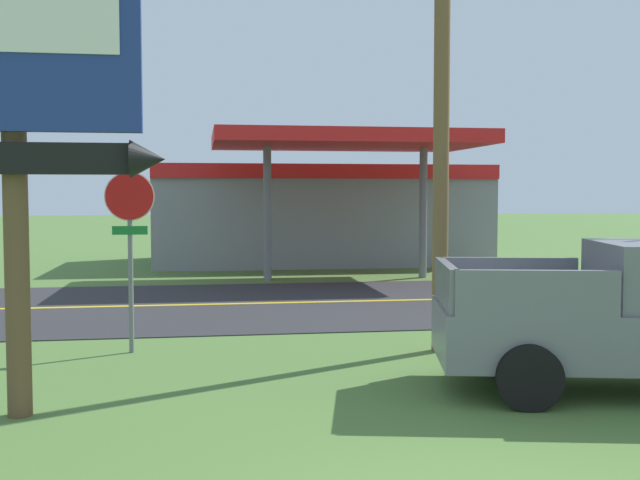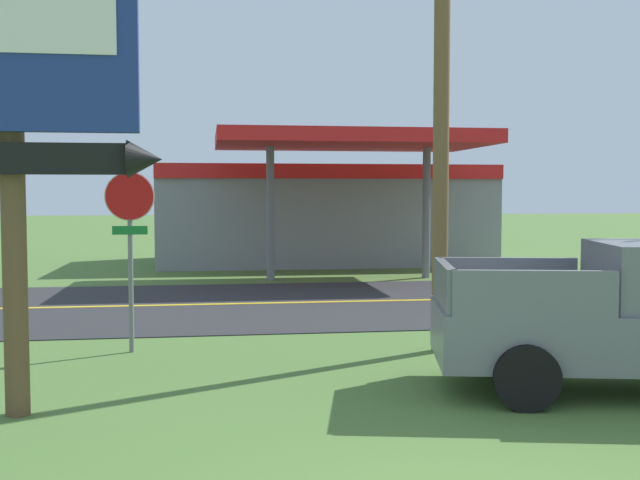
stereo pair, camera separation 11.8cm
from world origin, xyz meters
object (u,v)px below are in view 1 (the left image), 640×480
at_px(motel_sign, 15,63).
at_px(gas_station, 319,211).
at_px(utility_pole, 442,43).
at_px(stop_sign, 130,229).

distance_m(motel_sign, gas_station, 20.68).
distance_m(motel_sign, utility_pole, 6.74).
bearing_deg(gas_station, utility_pole, -91.69).
xyz_separation_m(stop_sign, gas_station, (5.50, 15.91, -0.08)).
bearing_deg(stop_sign, motel_sign, -104.13).
height_order(motel_sign, stop_sign, motel_sign).
bearing_deg(gas_station, stop_sign, -109.09).
xyz_separation_m(utility_pole, gas_station, (0.49, 16.51, -3.09)).
xyz_separation_m(stop_sign, utility_pole, (5.02, -0.60, 3.01)).
height_order(motel_sign, gas_station, motel_sign).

